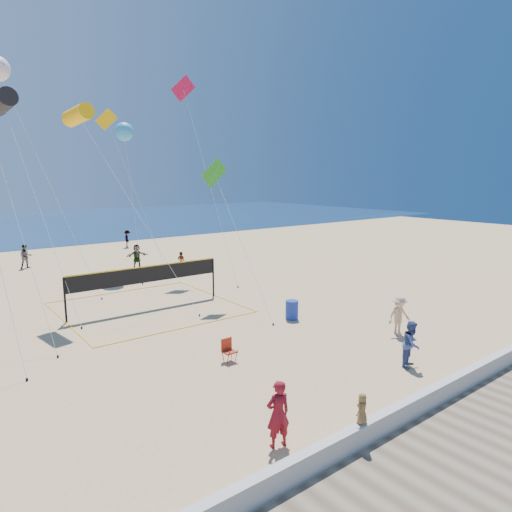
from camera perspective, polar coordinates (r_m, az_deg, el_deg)
ground at (r=14.80m, az=3.11°, el=-17.79°), size 120.00×120.00×0.00m
seawall at (r=12.84m, az=12.60°, el=-21.15°), size 32.00×0.30×0.60m
boardwalk at (r=12.06m, az=20.68°, el=-25.47°), size 32.00×3.60×0.03m
woman at (r=12.32m, az=2.77°, el=-19.12°), size 0.73×0.56×1.80m
toddler at (r=12.62m, az=13.14°, el=-18.08°), size 0.44×0.33×0.82m
bystander_a at (r=17.84m, az=18.87°, el=-10.36°), size 0.98×0.86×1.71m
bystander_b at (r=21.08m, az=17.47°, el=-7.10°), size 1.25×0.92×1.74m
far_person_1 at (r=35.84m, az=-14.66°, el=-0.00°), size 1.71×0.74×1.79m
far_person_2 at (r=33.55m, az=-9.33°, el=-0.73°), size 0.63×0.64×1.49m
far_person_3 at (r=38.60m, az=-26.84°, el=-0.05°), size 0.93×0.75×1.80m
far_person_4 at (r=46.33m, az=-15.77°, el=2.08°), size 0.90×1.22×1.68m
camp_chair at (r=17.52m, az=-3.50°, el=-11.49°), size 0.48×0.59×0.97m
trash_barrel at (r=22.41m, az=4.50°, el=-6.73°), size 0.82×0.82×0.93m
volleyball_net at (r=24.65m, az=-13.55°, el=-2.88°), size 8.56×8.42×2.25m
kite_1 at (r=28.89m, az=-29.16°, el=16.45°), size 1.75×8.88×11.43m
kite_2 at (r=25.31m, az=-21.35°, el=16.07°), size 4.34×6.10×10.42m
kite_4 at (r=25.12m, az=-4.93°, el=9.50°), size 1.69×5.87×7.90m
kite_5 at (r=33.61m, az=-8.74°, el=18.89°), size 1.86×6.87×13.81m
kite_7 at (r=34.10m, az=-16.16°, el=14.68°), size 1.91×5.23×10.57m
kite_9 at (r=36.56m, az=-17.76°, el=14.88°), size 2.20×6.78×11.85m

